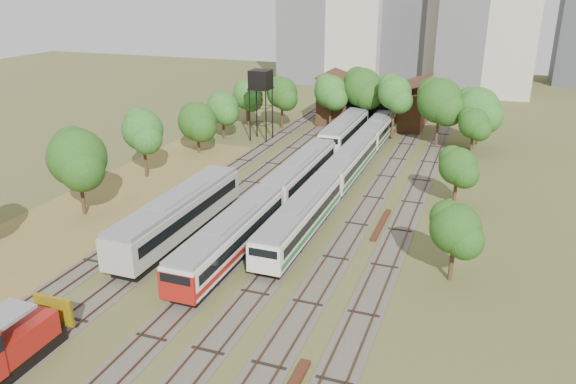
% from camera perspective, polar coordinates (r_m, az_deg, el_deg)
% --- Properties ---
extents(ground, '(240.00, 240.00, 0.00)m').
position_cam_1_polar(ground, '(39.64, -7.94, -11.86)').
color(ground, '#475123').
rests_on(ground, ground).
extents(dry_grass_patch, '(14.00, 60.00, 0.04)m').
position_cam_1_polar(dry_grass_patch, '(54.94, -20.83, -3.45)').
color(dry_grass_patch, brown).
rests_on(dry_grass_patch, ground).
extents(tracks, '(24.60, 80.00, 0.19)m').
position_cam_1_polar(tracks, '(60.65, 2.48, 0.22)').
color(tracks, '#4C473D').
rests_on(tracks, ground).
extents(railcar_red_set, '(2.80, 34.58, 3.45)m').
position_cam_1_polar(railcar_red_set, '(52.83, -1.74, -0.86)').
color(railcar_red_set, black).
rests_on(railcar_red_set, ground).
extents(railcar_green_set, '(2.73, 52.07, 3.37)m').
position_cam_1_polar(railcar_green_set, '(64.67, 6.33, 3.05)').
color(railcar_green_set, black).
rests_on(railcar_green_set, ground).
extents(railcar_rear, '(2.93, 16.08, 3.62)m').
position_cam_1_polar(railcar_rear, '(77.56, 5.80, 6.13)').
color(railcar_rear, black).
rests_on(railcar_rear, ground).
extents(old_grey_coach, '(3.14, 18.00, 3.88)m').
position_cam_1_polar(old_grey_coach, '(49.75, -11.05, -2.29)').
color(old_grey_coach, black).
rests_on(old_grey_coach, ground).
extents(water_tower, '(2.83, 2.83, 9.83)m').
position_cam_1_polar(water_tower, '(78.75, -2.80, 11.17)').
color(water_tower, black).
rests_on(water_tower, ground).
extents(rail_pile_far, '(0.46, 7.32, 0.24)m').
position_cam_1_polar(rail_pile_far, '(52.58, 9.46, -3.27)').
color(rail_pile_far, '#502516').
rests_on(rail_pile_far, ground).
extents(maintenance_shed, '(16.45, 11.55, 7.58)m').
position_cam_1_polar(maintenance_shed, '(90.79, 8.77, 8.77)').
color(maintenance_shed, '#372414').
rests_on(maintenance_shed, ground).
extents(tree_band_left, '(7.44, 62.18, 8.49)m').
position_cam_1_polar(tree_band_left, '(63.95, -15.38, 5.31)').
color(tree_band_left, '#382616').
rests_on(tree_band_left, ground).
extents(tree_band_far, '(38.80, 11.02, 9.28)m').
position_cam_1_polar(tree_band_far, '(81.66, 9.10, 9.55)').
color(tree_band_far, '#382616').
rests_on(tree_band_far, ground).
extents(tree_band_right, '(4.74, 37.99, 6.22)m').
position_cam_1_polar(tree_band_right, '(58.94, 17.49, 2.92)').
color(tree_band_right, '#382616').
rests_on(tree_band_right, ground).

